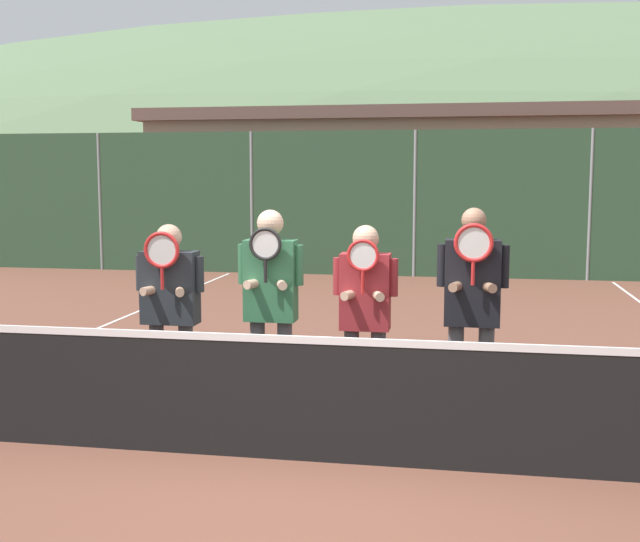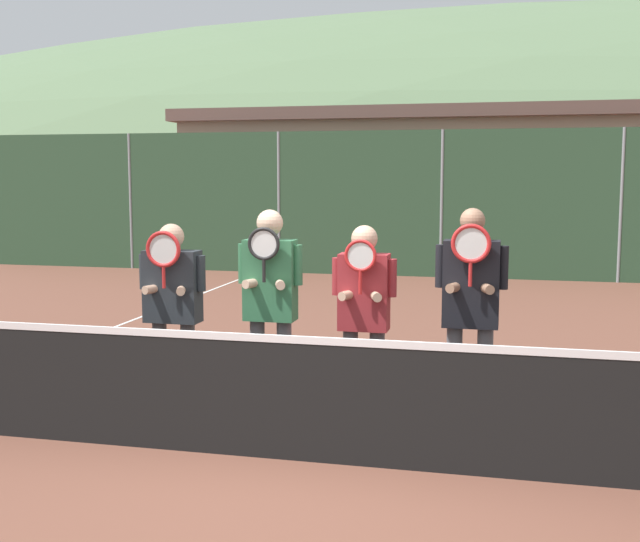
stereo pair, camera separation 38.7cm
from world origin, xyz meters
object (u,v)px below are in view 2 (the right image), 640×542
(player_center_left, at_px, (270,296))
(car_left_of_center, at_px, (391,224))
(car_far_left, at_px, (188,220))
(player_rightmost, at_px, (471,302))
(player_leftmost, at_px, (172,298))
(car_center, at_px, (626,229))
(player_center_right, at_px, (364,307))

(player_center_left, xyz_separation_m, car_left_of_center, (-0.92, 13.32, -0.18))
(car_far_left, xyz_separation_m, car_left_of_center, (5.45, -0.03, -0.03))
(player_rightmost, height_order, car_left_of_center, player_rightmost)
(player_center_left, height_order, car_left_of_center, player_center_left)
(player_leftmost, bearing_deg, player_rightmost, -0.82)
(car_left_of_center, relative_size, car_center, 0.98)
(player_center_right, height_order, car_far_left, car_far_left)
(car_far_left, bearing_deg, player_center_left, -64.50)
(player_center_left, relative_size, player_rightmost, 0.98)
(player_leftmost, height_order, car_left_of_center, car_left_of_center)
(player_leftmost, xyz_separation_m, player_rightmost, (2.65, -0.04, 0.07))
(car_far_left, bearing_deg, car_left_of_center, -0.31)
(player_rightmost, bearing_deg, player_center_left, -179.64)
(car_far_left, bearing_deg, car_center, -0.31)
(player_leftmost, distance_m, car_far_left, 14.37)
(player_center_left, height_order, player_rightmost, player_rightmost)
(car_far_left, bearing_deg, player_center_right, -61.62)
(car_left_of_center, bearing_deg, player_center_right, -82.55)
(car_left_of_center, bearing_deg, player_center_left, -86.05)
(player_center_right, relative_size, car_left_of_center, 0.37)
(player_leftmost, bearing_deg, player_center_left, -2.97)
(car_far_left, distance_m, car_center, 11.01)
(player_center_right, bearing_deg, car_far_left, 118.38)
(player_center_left, relative_size, car_center, 0.39)
(player_center_right, bearing_deg, player_rightmost, -2.91)
(player_leftmost, distance_m, car_left_of_center, 13.28)
(car_far_left, height_order, car_left_of_center, car_far_left)
(player_rightmost, relative_size, car_center, 0.40)
(player_center_right, xyz_separation_m, car_far_left, (-7.18, 13.30, -0.07))
(player_center_left, height_order, car_far_left, car_far_left)
(player_center_left, xyz_separation_m, car_far_left, (-6.37, 13.35, -0.15))
(player_center_left, bearing_deg, car_left_of_center, 93.95)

